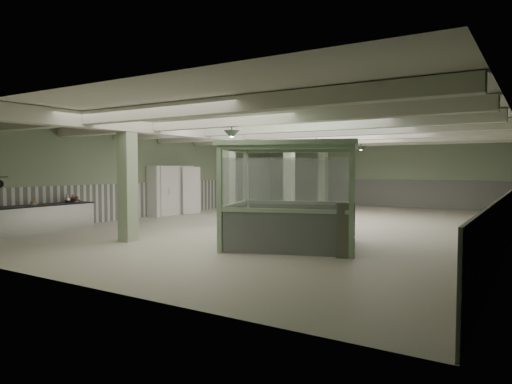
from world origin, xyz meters
The scene contains 32 objects.
floor centered at (0.00, 0.00, 0.00)m, with size 20.00×20.00×0.00m, color silver.
ceiling centered at (0.00, 0.00, 3.60)m, with size 14.00×20.00×0.02m, color white.
wall_back centered at (0.00, 10.00, 1.80)m, with size 14.00×0.02×3.60m, color gray.
wall_front centered at (0.00, -10.00, 1.80)m, with size 14.00×0.02×3.60m, color gray.
wall_left centered at (-7.00, 0.00, 1.80)m, with size 0.02×20.00×3.60m, color gray.
wainscot_left centered at (-6.97, 0.00, 0.75)m, with size 0.05×19.90×1.50m, color silver.
wainscot_right centered at (6.97, 0.00, 0.75)m, with size 0.05×19.90×1.50m, color silver.
wainscot_back centered at (0.00, 9.97, 0.75)m, with size 13.90×0.05×1.50m, color silver.
girder centered at (-2.50, 0.00, 3.38)m, with size 0.45×19.90×0.40m, color silver.
beam_a centered at (0.00, -7.50, 3.42)m, with size 13.90×0.35×0.32m, color silver.
beam_b centered at (0.00, -5.00, 3.42)m, with size 13.90×0.35×0.32m, color silver.
beam_c centered at (0.00, -2.50, 3.42)m, with size 13.90×0.35×0.32m, color silver.
beam_d centered at (0.00, 0.00, 3.42)m, with size 13.90×0.35×0.32m, color silver.
beam_e centered at (0.00, 2.50, 3.42)m, with size 13.90×0.35×0.32m, color silver.
beam_f centered at (0.00, 5.00, 3.42)m, with size 13.90×0.35×0.32m, color silver.
beam_g centered at (0.00, 7.50, 3.42)m, with size 13.90×0.35×0.32m, color silver.
column_a centered at (-2.50, -6.00, 1.80)m, with size 0.42×0.42×3.60m, color #ADC19C.
column_b centered at (-2.50, -1.00, 1.80)m, with size 0.42×0.42×3.60m, color #ADC19C.
column_c centered at (-2.50, 4.00, 1.80)m, with size 0.42×0.42×3.60m, color #ADC19C.
column_d centered at (-2.50, 8.00, 1.80)m, with size 0.42×0.42×3.60m, color #ADC19C.
pendant_front centered at (0.50, -5.00, 3.05)m, with size 0.44×0.44×0.22m, color #2C382A.
pendant_mid centered at (0.50, 0.50, 3.05)m, with size 0.44×0.44×0.22m, color #2C382A.
pendant_back centered at (0.50, 5.50, 3.05)m, with size 0.44×0.44×0.22m, color #2C382A.
prep_counter centered at (-6.54, -7.00, 0.46)m, with size 0.93×5.31×0.91m.
pitcher_near centered at (-6.55, -4.88, 1.04)m, with size 0.20×0.23×0.29m, color silver, non-canonical shape.
pitcher_far centered at (-6.41, -5.22, 1.05)m, with size 0.21×0.24×0.31m, color silver, non-canonical shape.
veg_colander centered at (-6.41, -4.94, 1.00)m, with size 0.46×0.46×0.21m, color #39393D, non-canonical shape.
orange_bowl centered at (-6.59, -6.37, 0.94)m, with size 0.23×0.23×0.08m, color #B2B2B7.
skillet_far centered at (-6.88, -7.31, 1.63)m, with size 0.25×0.25×0.03m, color black.
walkin_cooler centered at (-6.62, 0.36, 1.14)m, with size 0.95×2.49×2.29m.
guard_booth centered at (1.97, -4.27, 1.88)m, with size 4.26×3.93×2.82m.
filing_cabinet centered at (3.71, -4.82, 0.66)m, with size 0.43×0.61×1.32m, color #626554.
Camera 1 is at (7.69, -15.23, 2.13)m, focal length 32.00 mm.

